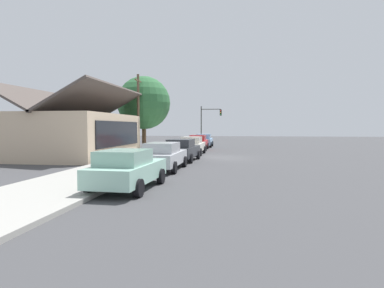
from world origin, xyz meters
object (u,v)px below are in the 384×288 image
car_ivory (192,145)px  car_charcoal (182,150)px  car_skyblue (204,140)px  car_silver (164,156)px  shade_tree (144,103)px  utility_pole_wooden (138,112)px  traffic_light_main (209,119)px  car_cherry (198,142)px  car_seafoam (128,169)px  fire_hydrant_red (133,163)px

car_ivory → car_charcoal: bearing=-178.9°
car_charcoal → car_skyblue: 16.66m
car_silver → shade_tree: size_ratio=0.63×
car_silver → car_ivory: (10.65, -0.11, -0.00)m
car_silver → utility_pole_wooden: (12.51, 5.40, 3.11)m
shade_tree → traffic_light_main: size_ratio=1.50×
car_silver → car_ivory: same height
car_cherry → car_skyblue: (5.15, -0.08, 0.00)m
car_seafoam → car_silver: same height
car_seafoam → utility_pole_wooden: bearing=18.6°
car_cherry → fire_hydrant_red: car_cherry is taller
fire_hydrant_red → utility_pole_wooden: bearing=16.2°
traffic_light_main → utility_pole_wooden: bearing=156.6°
shade_tree → car_ivory: bearing=-129.7°
car_seafoam → car_skyblue: size_ratio=1.02×
car_charcoal → car_ivory: size_ratio=1.02×
car_cherry → traffic_light_main: traffic_light_main is taller
car_seafoam → utility_pole_wooden: 19.42m
car_cherry → traffic_light_main: 9.43m
car_charcoal → fire_hydrant_red: size_ratio=6.74×
car_charcoal → fire_hydrant_red: car_charcoal is taller
car_ivory → shade_tree: bearing=50.8°
car_seafoam → car_ivory: 16.56m
car_cherry → fire_hydrant_red: size_ratio=6.25×
traffic_light_main → car_seafoam: bearing=179.4°
car_silver → car_charcoal: (5.05, -0.17, -0.00)m
car_cherry → fire_hydrant_red: bearing=174.5°
car_seafoam → car_silver: 5.91m
car_cherry → shade_tree: bearing=99.2°
car_ivory → utility_pole_wooden: size_ratio=0.63×
car_ivory → car_silver: bearing=179.9°
car_seafoam → fire_hydrant_red: 4.85m
car_seafoam → utility_pole_wooden: (18.42, 5.31, 3.11)m
traffic_light_main → fire_hydrant_red: 27.06m
utility_pole_wooden → fire_hydrant_red: 14.74m
car_seafoam → car_ivory: (16.56, -0.20, -0.00)m
car_ivory → traffic_light_main: traffic_light_main is taller
car_charcoal → fire_hydrant_red: bearing=168.9°
traffic_light_main → car_ivory: bearing=179.5°
car_silver → traffic_light_main: bearing=0.2°
shade_tree → traffic_light_main: (10.08, -6.00, -1.49)m
car_charcoal → traffic_light_main: size_ratio=0.92×
car_charcoal → shade_tree: size_ratio=0.62×
car_charcoal → traffic_light_main: traffic_light_main is taller
car_silver → car_skyblue: same height
car_skyblue → utility_pole_wooden: 11.11m
traffic_light_main → car_cherry: bearing=177.9°
traffic_light_main → fire_hydrant_red: size_ratio=7.32×
car_silver → utility_pole_wooden: 13.98m
car_ivory → shade_tree: (4.86, 5.85, 4.16)m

